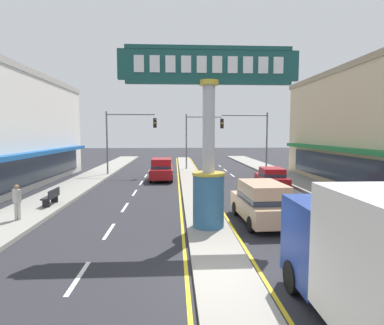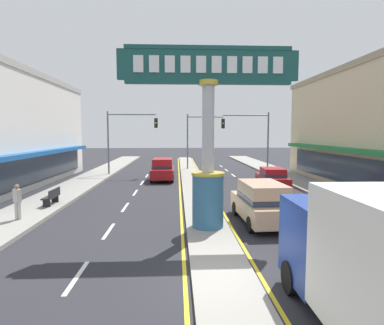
{
  "view_description": "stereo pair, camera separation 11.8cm",
  "coord_description": "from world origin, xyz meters",
  "px_view_note": "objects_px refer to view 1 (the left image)",
  "views": [
    {
      "loc": [
        -1.43,
        -8.69,
        4.16
      ],
      "look_at": [
        -0.52,
        8.13,
        2.6
      ],
      "focal_mm": 30.13,
      "sensor_mm": 36.0,
      "label": 1
    },
    {
      "loc": [
        -1.32,
        -8.7,
        4.16
      ],
      "look_at": [
        -0.52,
        8.13,
        2.6
      ],
      "focal_mm": 30.13,
      "sensor_mm": 36.0,
      "label": 2
    }
  ],
  "objects_px": {
    "traffic_light_left_side": "(125,132)",
    "suv_mid_left_lane": "(162,169)",
    "street_bench": "(51,196)",
    "pedestrian_far_side": "(17,200)",
    "district_sign": "(209,142)",
    "sedan_far_right_lane": "(272,178)",
    "traffic_light_right_side": "(250,132)",
    "traffic_light_median_far": "(200,132)",
    "suv_near_left_lane": "(262,202)"
  },
  "relations": [
    {
      "from": "traffic_light_left_side",
      "to": "suv_mid_left_lane",
      "type": "distance_m",
      "value": 5.76
    },
    {
      "from": "street_bench",
      "to": "pedestrian_far_side",
      "type": "relative_size",
      "value": 0.98
    },
    {
      "from": "district_sign",
      "to": "sedan_far_right_lane",
      "type": "height_order",
      "value": "district_sign"
    },
    {
      "from": "traffic_light_right_side",
      "to": "traffic_light_left_side",
      "type": "bearing_deg",
      "value": -175.95
    },
    {
      "from": "street_bench",
      "to": "traffic_light_median_far",
      "type": "bearing_deg",
      "value": 61.64
    },
    {
      "from": "district_sign",
      "to": "traffic_light_right_side",
      "type": "distance_m",
      "value": 19.72
    },
    {
      "from": "sedan_far_right_lane",
      "to": "pedestrian_far_side",
      "type": "distance_m",
      "value": 16.98
    },
    {
      "from": "traffic_light_left_side",
      "to": "suv_near_left_lane",
      "type": "xyz_separation_m",
      "value": [
        8.73,
        -16.94,
        -3.26
      ]
    },
    {
      "from": "traffic_light_right_side",
      "to": "pedestrian_far_side",
      "type": "bearing_deg",
      "value": -130.49
    },
    {
      "from": "suv_near_left_lane",
      "to": "suv_mid_left_lane",
      "type": "bearing_deg",
      "value": 110.39
    },
    {
      "from": "district_sign",
      "to": "suv_mid_left_lane",
      "type": "height_order",
      "value": "district_sign"
    },
    {
      "from": "traffic_light_left_side",
      "to": "traffic_light_median_far",
      "type": "relative_size",
      "value": 1.0
    },
    {
      "from": "suv_mid_left_lane",
      "to": "suv_near_left_lane",
      "type": "bearing_deg",
      "value": -69.61
    },
    {
      "from": "suv_mid_left_lane",
      "to": "pedestrian_far_side",
      "type": "distance_m",
      "value": 14.65
    },
    {
      "from": "district_sign",
      "to": "street_bench",
      "type": "height_order",
      "value": "district_sign"
    },
    {
      "from": "traffic_light_left_side",
      "to": "pedestrian_far_side",
      "type": "distance_m",
      "value": 16.93
    },
    {
      "from": "traffic_light_median_far",
      "to": "pedestrian_far_side",
      "type": "bearing_deg",
      "value": -115.56
    },
    {
      "from": "traffic_light_left_side",
      "to": "suv_mid_left_lane",
      "type": "relative_size",
      "value": 1.35
    },
    {
      "from": "district_sign",
      "to": "suv_mid_left_lane",
      "type": "distance_m",
      "value": 15.23
    },
    {
      "from": "traffic_light_right_side",
      "to": "traffic_light_median_far",
      "type": "bearing_deg",
      "value": 142.97
    },
    {
      "from": "traffic_light_right_side",
      "to": "street_bench",
      "type": "height_order",
      "value": "traffic_light_right_side"
    },
    {
      "from": "suv_mid_left_lane",
      "to": "street_bench",
      "type": "height_order",
      "value": "suv_mid_left_lane"
    },
    {
      "from": "suv_near_left_lane",
      "to": "sedan_far_right_lane",
      "type": "bearing_deg",
      "value": 70.54
    },
    {
      "from": "district_sign",
      "to": "traffic_light_median_far",
      "type": "height_order",
      "value": "district_sign"
    },
    {
      "from": "traffic_light_left_side",
      "to": "traffic_light_right_side",
      "type": "bearing_deg",
      "value": 4.05
    },
    {
      "from": "pedestrian_far_side",
      "to": "traffic_light_median_far",
      "type": "bearing_deg",
      "value": 64.44
    },
    {
      "from": "traffic_light_median_far",
      "to": "suv_mid_left_lane",
      "type": "xyz_separation_m",
      "value": [
        -3.95,
        -7.58,
        -3.21
      ]
    },
    {
      "from": "suv_near_left_lane",
      "to": "street_bench",
      "type": "bearing_deg",
      "value": 161.74
    },
    {
      "from": "street_bench",
      "to": "pedestrian_far_side",
      "type": "height_order",
      "value": "pedestrian_far_side"
    },
    {
      "from": "street_bench",
      "to": "traffic_light_left_side",
      "type": "bearing_deg",
      "value": 81.08
    },
    {
      "from": "district_sign",
      "to": "traffic_light_median_far",
      "type": "bearing_deg",
      "value": 86.47
    },
    {
      "from": "district_sign",
      "to": "traffic_light_left_side",
      "type": "xyz_separation_m",
      "value": [
        -6.16,
        17.85,
        0.47
      ]
    },
    {
      "from": "traffic_light_left_side",
      "to": "street_bench",
      "type": "bearing_deg",
      "value": -98.92
    },
    {
      "from": "traffic_light_median_far",
      "to": "pedestrian_far_side",
      "type": "xyz_separation_m",
      "value": [
        -10.01,
        -20.92,
        -3.09
      ]
    },
    {
      "from": "sedan_far_right_lane",
      "to": "street_bench",
      "type": "xyz_separation_m",
      "value": [
        -14.12,
        -5.75,
        -0.14
      ]
    },
    {
      "from": "traffic_light_right_side",
      "to": "suv_near_left_lane",
      "type": "xyz_separation_m",
      "value": [
        -3.58,
        -17.81,
        -3.26
      ]
    },
    {
      "from": "sedan_far_right_lane",
      "to": "suv_mid_left_lane",
      "type": "height_order",
      "value": "suv_mid_left_lane"
    },
    {
      "from": "traffic_light_right_side",
      "to": "street_bench",
      "type": "relative_size",
      "value": 3.87
    },
    {
      "from": "district_sign",
      "to": "pedestrian_far_side",
      "type": "distance_m",
      "value": 9.14
    },
    {
      "from": "traffic_light_right_side",
      "to": "suv_near_left_lane",
      "type": "relative_size",
      "value": 1.33
    },
    {
      "from": "district_sign",
      "to": "suv_near_left_lane",
      "type": "xyz_separation_m",
      "value": [
        2.57,
        0.91,
        -2.79
      ]
    },
    {
      "from": "district_sign",
      "to": "traffic_light_left_side",
      "type": "distance_m",
      "value": 18.89
    },
    {
      "from": "suv_near_left_lane",
      "to": "suv_mid_left_lane",
      "type": "height_order",
      "value": "same"
    },
    {
      "from": "district_sign",
      "to": "traffic_light_median_far",
      "type": "distance_m",
      "value": 22.38
    },
    {
      "from": "traffic_light_left_side",
      "to": "sedan_far_right_lane",
      "type": "height_order",
      "value": "traffic_light_left_side"
    },
    {
      "from": "suv_near_left_lane",
      "to": "pedestrian_far_side",
      "type": "xyz_separation_m",
      "value": [
        -11.2,
        0.5,
        0.12
      ]
    },
    {
      "from": "traffic_light_left_side",
      "to": "suv_near_left_lane",
      "type": "bearing_deg",
      "value": -62.74
    },
    {
      "from": "district_sign",
      "to": "suv_near_left_lane",
      "type": "bearing_deg",
      "value": 19.47
    },
    {
      "from": "district_sign",
      "to": "suv_near_left_lane",
      "type": "distance_m",
      "value": 3.91
    },
    {
      "from": "traffic_light_right_side",
      "to": "pedestrian_far_side",
      "type": "relative_size",
      "value": 3.8
    }
  ]
}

